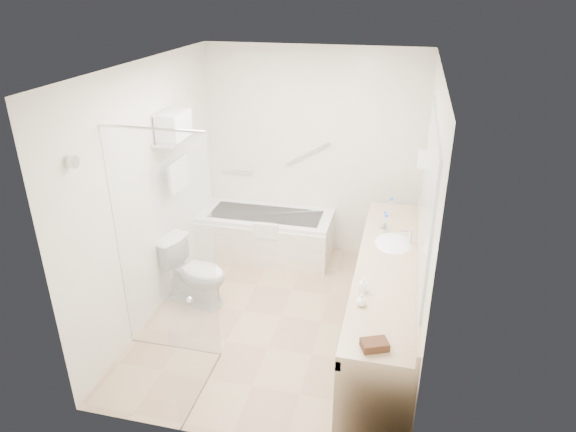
% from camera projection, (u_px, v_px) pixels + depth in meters
% --- Properties ---
extents(floor, '(3.20, 3.20, 0.00)m').
position_uv_depth(floor, '(281.00, 316.00, 5.26)').
color(floor, tan).
rests_on(floor, ground).
extents(ceiling, '(2.60, 3.20, 0.10)m').
position_uv_depth(ceiling, '(280.00, 65.00, 4.22)').
color(ceiling, white).
rests_on(ceiling, wall_back).
extents(wall_back, '(2.60, 0.10, 2.50)m').
position_uv_depth(wall_back, '(313.00, 153.00, 6.15)').
color(wall_back, beige).
rests_on(wall_back, ground).
extents(wall_front, '(2.60, 0.10, 2.50)m').
position_uv_depth(wall_front, '(221.00, 300.00, 3.33)').
color(wall_front, beige).
rests_on(wall_front, ground).
extents(wall_left, '(0.10, 3.20, 2.50)m').
position_uv_depth(wall_left, '(152.00, 193.00, 5.01)').
color(wall_left, beige).
rests_on(wall_left, ground).
extents(wall_right, '(0.10, 3.20, 2.50)m').
position_uv_depth(wall_right, '(425.00, 218.00, 4.47)').
color(wall_right, beige).
rests_on(wall_right, ground).
extents(bathtub, '(1.60, 0.73, 0.59)m').
position_uv_depth(bathtub, '(266.00, 234.00, 6.35)').
color(bathtub, white).
rests_on(bathtub, floor).
extents(grab_bar_short, '(0.40, 0.03, 0.03)m').
position_uv_depth(grab_bar_short, '(238.00, 172.00, 6.44)').
color(grab_bar_short, silver).
rests_on(grab_bar_short, wall_back).
extents(grab_bar_long, '(0.53, 0.03, 0.33)m').
position_uv_depth(grab_bar_long, '(308.00, 154.00, 6.13)').
color(grab_bar_long, silver).
rests_on(grab_bar_long, wall_back).
extents(shower_enclosure, '(0.96, 0.91, 2.11)m').
position_uv_depth(shower_enclosure, '(177.00, 263.00, 4.13)').
color(shower_enclosure, silver).
rests_on(shower_enclosure, floor).
extents(towel_shelf, '(0.24, 0.55, 0.81)m').
position_uv_depth(towel_shelf, '(174.00, 134.00, 5.08)').
color(towel_shelf, silver).
rests_on(towel_shelf, wall_left).
extents(vanity_counter, '(0.55, 2.70, 0.95)m').
position_uv_depth(vanity_counter, '(386.00, 283.00, 4.65)').
color(vanity_counter, tan).
rests_on(vanity_counter, floor).
extents(sink, '(0.40, 0.52, 0.14)m').
position_uv_depth(sink, '(394.00, 246.00, 4.92)').
color(sink, white).
rests_on(sink, vanity_counter).
extents(faucet, '(0.03, 0.03, 0.14)m').
position_uv_depth(faucet, '(410.00, 237.00, 4.85)').
color(faucet, silver).
rests_on(faucet, vanity_counter).
extents(mirror, '(0.02, 2.00, 1.20)m').
position_uv_depth(mirror, '(428.00, 193.00, 4.21)').
color(mirror, '#ABB0B7').
rests_on(mirror, wall_right).
extents(hairdryer_unit, '(0.08, 0.10, 0.18)m').
position_uv_depth(hairdryer_unit, '(422.00, 159.00, 5.32)').
color(hairdryer_unit, white).
rests_on(hairdryer_unit, wall_right).
extents(toilet, '(0.79, 0.56, 0.70)m').
position_uv_depth(toilet, '(195.00, 272.00, 5.38)').
color(toilet, white).
rests_on(toilet, floor).
extents(amenity_basket, '(0.21, 0.18, 0.06)m').
position_uv_depth(amenity_basket, '(375.00, 345.00, 3.49)').
color(amenity_basket, '#4E2D1C').
rests_on(amenity_basket, vanity_counter).
extents(soap_bottle_a, '(0.08, 0.13, 0.06)m').
position_uv_depth(soap_bottle_a, '(363.00, 289.00, 4.12)').
color(soap_bottle_a, white).
rests_on(soap_bottle_a, vanity_counter).
extents(soap_bottle_b, '(0.09, 0.11, 0.08)m').
position_uv_depth(soap_bottle_b, '(361.00, 301.00, 3.95)').
color(soap_bottle_b, white).
rests_on(soap_bottle_b, vanity_counter).
extents(water_bottle_left, '(0.06, 0.06, 0.19)m').
position_uv_depth(water_bottle_left, '(384.00, 221.00, 5.16)').
color(water_bottle_left, silver).
rests_on(water_bottle_left, vanity_counter).
extents(water_bottle_mid, '(0.06, 0.06, 0.21)m').
position_uv_depth(water_bottle_mid, '(385.00, 225.00, 5.06)').
color(water_bottle_mid, silver).
rests_on(water_bottle_mid, vanity_counter).
extents(water_bottle_right, '(0.07, 0.07, 0.21)m').
position_uv_depth(water_bottle_right, '(390.00, 208.00, 5.43)').
color(water_bottle_right, silver).
rests_on(water_bottle_right, vanity_counter).
extents(drinking_glass_near, '(0.06, 0.06, 0.08)m').
position_uv_depth(drinking_glass_near, '(387.00, 228.00, 5.12)').
color(drinking_glass_near, silver).
rests_on(drinking_glass_near, vanity_counter).
extents(drinking_glass_far, '(0.07, 0.07, 0.08)m').
position_uv_depth(drinking_glass_far, '(383.00, 225.00, 5.19)').
color(drinking_glass_far, silver).
rests_on(drinking_glass_far, vanity_counter).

